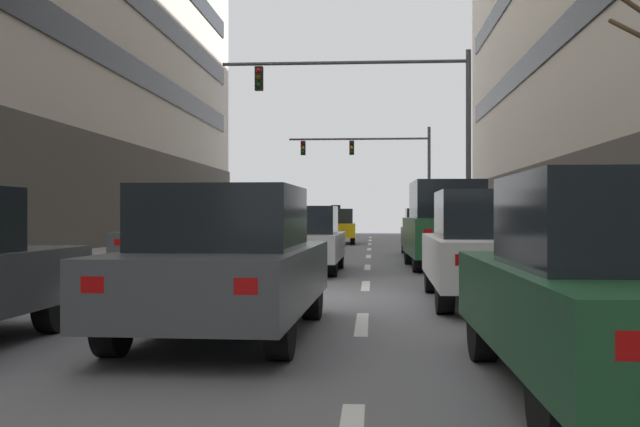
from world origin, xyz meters
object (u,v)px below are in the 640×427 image
Objects in this scene: car_parked_1 at (493,248)px; traffic_signal_0 at (396,112)px; car_driving_2 at (304,240)px; taxi_driving_4 at (336,226)px; car_parked_2 at (446,225)px; car_parked_0 at (623,289)px; car_parked_3 at (429,232)px; traffic_signal_1 at (380,160)px; taxi_driving_1 at (247,221)px; car_driving_3 at (176,237)px; pedestrian_0 at (604,229)px; car_driving_5 at (226,262)px.

traffic_signal_0 is (-1.06, 14.41, 4.09)m from car_parked_1.
car_driving_2 is 17.27m from taxi_driving_4.
car_parked_2 is at bearing 23.42° from car_driving_2.
car_parked_0 is 0.96× the size of car_parked_1.
car_parked_2 reaches higher than car_parked_3.
traffic_signal_1 is (-0.36, 18.14, -0.38)m from traffic_signal_0.
taxi_driving_1 is at bearing 171.69° from traffic_signal_0.
car_driving_3 is 0.96× the size of car_parked_1.
taxi_driving_1 reaches higher than car_parked_0.
car_parked_0 is at bearing -83.02° from taxi_driving_4.
car_parked_2 is at bearing -81.34° from traffic_signal_0.
traffic_signal_1 reaches higher than car_driving_3.
car_parked_1 is (3.58, -23.20, 0.06)m from taxi_driving_4.
car_parked_0 is (3.49, -11.99, 0.06)m from car_driving_2.
car_driving_2 is 0.48× the size of traffic_signal_0.
car_parked_0 reaches higher than car_driving_2.
car_parked_3 is at bearing 112.25° from pedestrian_0.
traffic_signal_0 is (2.52, -8.79, 4.15)m from taxi_driving_4.
traffic_signal_1 is at bearing 85.57° from car_driving_2.
taxi_driving_1 reaches higher than car_driving_5.
pedestrian_0 is (3.27, -2.21, -0.05)m from car_parked_2.
car_driving_5 is 1.09× the size of car_parked_3.
car_driving_5 is (-0.03, -9.33, 0.06)m from car_driving_2.
car_parked_3 is 8.63m from pedestrian_0.
taxi_driving_4 reaches higher than car_driving_5.
traffic_signal_1 reaches higher than car_parked_0.
car_driving_2 is 0.50× the size of traffic_signal_1.
car_parked_3 is (-0.00, 5.78, -0.33)m from car_parked_2.
traffic_signal_1 is at bearing 86.68° from car_driving_5.
car_driving_2 is 0.96× the size of taxi_driving_4.
car_parked_0 is at bearing -90.00° from car_parked_3.
car_parked_0 is at bearing -106.13° from pedestrian_0.
traffic_signal_1 reaches higher than car_parked_3.
car_parked_3 is at bearing 90.00° from car_parked_1.
car_parked_3 is at bearing 90.01° from car_parked_2.
taxi_driving_1 is 18.82m from car_driving_5.
car_driving_2 is at bearing -94.43° from traffic_signal_1.
pedestrian_0 is at bearing -67.75° from car_parked_3.
pedestrian_0 reaches higher than car_driving_5.
car_driving_2 is at bearing -89.69° from taxi_driving_4.
car_driving_3 is 14.03m from car_parked_0.
taxi_driving_4 is (2.84, 8.00, -0.31)m from taxi_driving_1.
car_driving_5 is at bearing -93.32° from traffic_signal_1.
pedestrian_0 is (3.27, 5.23, 0.20)m from car_parked_1.
car_driving_5 is 2.86× the size of pedestrian_0.
car_parked_0 is at bearing -73.19° from taxi_driving_1.
car_driving_3 is (-0.26, -8.92, -0.29)m from taxi_driving_1.
traffic_signal_0 reaches higher than taxi_driving_1.
car_driving_2 is 26.97m from traffic_signal_1.
car_parked_0 is (3.51, -2.66, -0.01)m from car_driving_5.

